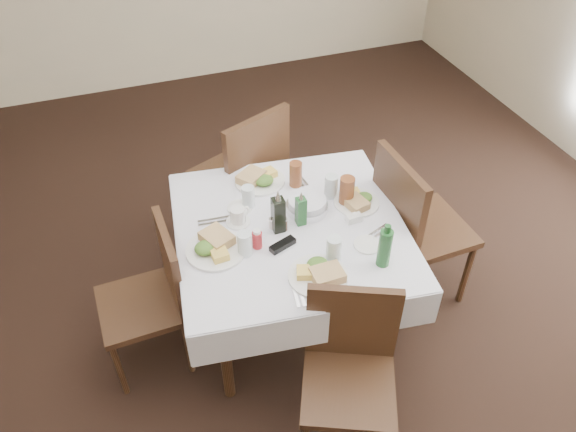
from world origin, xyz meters
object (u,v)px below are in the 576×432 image
at_px(chair_north, 247,170).
at_px(water_s, 334,249).
at_px(dining_table, 290,238).
at_px(green_bottle, 385,247).
at_px(water_w, 245,244).
at_px(water_e, 331,186).
at_px(ketchup_bottle, 257,239).
at_px(coffee_mug, 238,216).
at_px(oil_cruet_dark, 278,214).
at_px(bread_basket, 307,205).
at_px(oil_cruet_green, 301,210).
at_px(chair_east, 412,222).
at_px(chair_west, 155,291).
at_px(water_n, 248,197).
at_px(chair_south, 350,362).

bearing_deg(chair_north, water_s, -82.84).
relative_size(dining_table, green_bottle, 5.39).
bearing_deg(water_w, dining_table, 22.07).
distance_m(water_e, ketchup_bottle, 0.57).
xyz_separation_m(dining_table, coffee_mug, (-0.25, 0.12, 0.13)).
bearing_deg(oil_cruet_dark, dining_table, 3.32).
height_order(chair_north, bread_basket, chair_north).
height_order(water_w, oil_cruet_green, oil_cruet_green).
relative_size(chair_east, ketchup_bottle, 9.27).
distance_m(chair_west, oil_cruet_dark, 0.77).
bearing_deg(chair_north, coffee_mug, -109.34).
height_order(water_s, water_e, water_s).
bearing_deg(bread_basket, dining_table, -144.49).
bearing_deg(ketchup_bottle, water_n, 81.10).
relative_size(chair_north, water_w, 7.76).
xyz_separation_m(dining_table, bread_basket, (0.13, 0.09, 0.12)).
bearing_deg(water_e, oil_cruet_dark, -155.58).
bearing_deg(water_w, oil_cruet_green, 19.35).
distance_m(chair_east, oil_cruet_green, 0.73).
bearing_deg(bread_basket, chair_north, 102.37).
bearing_deg(green_bottle, chair_west, 158.48).
height_order(chair_east, oil_cruet_dark, chair_east).
distance_m(oil_cruet_green, green_bottle, 0.50).
bearing_deg(chair_east, ketchup_bottle, -176.28).
bearing_deg(dining_table, chair_north, 91.36).
relative_size(chair_south, bread_basket, 3.96).
distance_m(water_w, coffee_mug, 0.24).
xyz_separation_m(dining_table, chair_north, (-0.02, 0.78, -0.08)).
bearing_deg(chair_west, chair_south, -43.49).
xyz_separation_m(water_n, green_bottle, (0.49, -0.64, 0.05)).
distance_m(dining_table, oil_cruet_green, 0.19).
height_order(chair_west, green_bottle, green_bottle).
relative_size(chair_south, oil_cruet_dark, 3.49).
bearing_deg(water_e, ketchup_bottle, -153.71).
bearing_deg(chair_east, oil_cruet_dark, 178.36).
xyz_separation_m(chair_east, water_s, (-0.62, -0.27, 0.24)).
bearing_deg(chair_south, water_e, 73.27).
height_order(dining_table, oil_cruet_dark, oil_cruet_dark).
distance_m(chair_east, water_e, 0.53).
distance_m(water_w, oil_cruet_green, 0.36).
bearing_deg(dining_table, green_bottle, -50.89).
relative_size(chair_north, ketchup_bottle, 9.27).
xyz_separation_m(oil_cruet_green, ketchup_bottle, (-0.27, -0.09, -0.04)).
relative_size(water_n, water_e, 0.96).
xyz_separation_m(water_n, water_w, (-0.12, -0.35, 0.00)).
relative_size(chair_west, bread_basket, 3.94).
bearing_deg(green_bottle, dining_table, 129.11).
relative_size(chair_north, green_bottle, 4.16).
bearing_deg(chair_west, water_w, -15.69).
bearing_deg(water_w, chair_west, 164.31).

